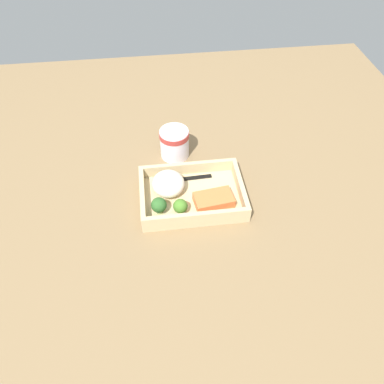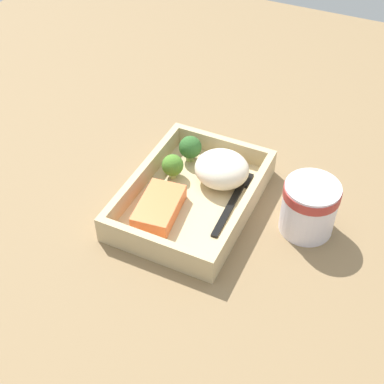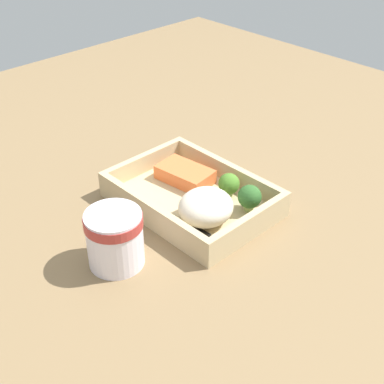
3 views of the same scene
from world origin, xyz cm
name	(u,v)px [view 3 (image 3 of 3)]	position (x,y,z in cm)	size (l,w,h in cm)	color
ground_plane	(192,210)	(0.00, 0.00, -1.00)	(160.00, 160.00, 2.00)	olive
takeout_tray	(192,202)	(0.00, 0.00, 0.60)	(26.75, 19.06, 1.20)	tan
tray_rim	(192,191)	(0.00, 0.00, 2.91)	(26.75, 19.06, 3.42)	tan
salmon_fillet	(185,174)	(-5.15, 3.23, 2.47)	(9.77, 5.84, 2.54)	orange
mashed_potatoes	(206,207)	(5.88, -2.62, 3.92)	(8.47, 9.04, 5.43)	#F1E4C9
broccoli_floret_1	(250,197)	(8.82, 4.50, 3.86)	(3.92, 3.92, 4.73)	#89A25C
broccoli_floret_2	(229,184)	(3.57, 5.26, 3.57)	(3.65, 3.65, 4.29)	#8BA560
fork	(175,220)	(2.62, -6.22, 1.42)	(15.85, 2.33, 0.44)	black
paper_cup	(115,236)	(2.81, -18.14, 4.87)	(8.50, 8.50, 8.72)	white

